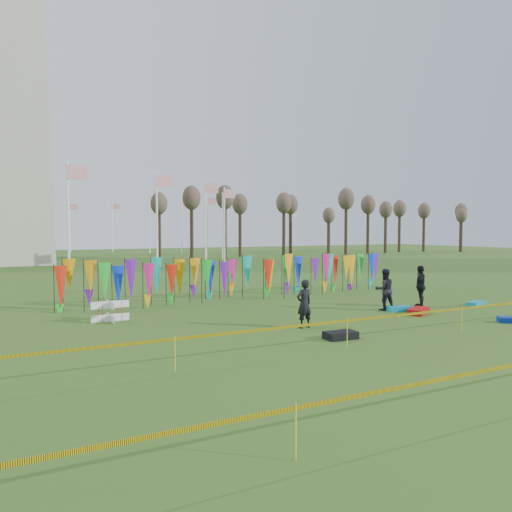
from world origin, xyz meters
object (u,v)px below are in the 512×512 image
kite_bag_blue (512,320)px  kite_bag_black (341,335)px  person_right (421,286)px  kite_bag_turquoise (399,309)px  kite_bag_red (418,311)px  person_mid (385,289)px  kite_bag_teal (476,304)px  person_left (304,304)px  box_kite (110,311)px

kite_bag_blue → kite_bag_black: 7.57m
person_right → kite_bag_black: bearing=-7.0°
kite_bag_turquoise → kite_bag_red: bearing=-80.6°
person_mid → kite_bag_turquoise: (0.39, -0.49, -0.81)m
kite_bag_turquoise → kite_bag_black: bearing=-149.9°
kite_bag_turquoise → kite_bag_teal: (4.30, -0.54, -0.01)m
kite_bag_turquoise → kite_bag_blue: (1.84, -4.07, -0.00)m
person_mid → kite_bag_blue: 5.14m
person_left → kite_bag_red: person_left is taller
kite_bag_teal → person_left: bearing=-176.2°
box_kite → kite_bag_blue: bearing=-28.5°
person_mid → kite_bag_turquoise: size_ratio=1.74×
kite_bag_red → kite_bag_teal: (4.14, 0.42, -0.03)m
person_right → person_mid: bearing=-35.5°
kite_bag_black → kite_bag_teal: 10.35m
person_left → person_mid: bearing=-169.1°
kite_bag_black → box_kite: bearing=132.3°
kite_bag_red → kite_bag_teal: kite_bag_red is taller
kite_bag_red → kite_bag_turquoise: bearing=99.4°
person_mid → kite_bag_teal: size_ratio=1.79×
person_left → kite_bag_red: size_ratio=1.31×
person_mid → kite_bag_red: size_ratio=1.36×
person_right → kite_bag_turquoise: size_ratio=1.83×
kite_bag_turquoise → kite_bag_teal: bearing=-7.2°
kite_bag_blue → kite_bag_black: (-7.53, 0.78, 0.02)m
person_right → kite_bag_blue: person_right is taller
kite_bag_black → kite_bag_teal: kite_bag_black is taller
box_kite → kite_bag_black: box_kite is taller
person_left → kite_bag_turquoise: (5.72, 1.21, -0.77)m
box_kite → person_right: (13.37, -2.85, 0.55)m
kite_bag_turquoise → person_right: bearing=13.9°
person_right → kite_bag_black: 8.32m
person_left → person_mid: size_ratio=0.96×
person_mid → kite_bag_red: bearing=127.6°
person_mid → kite_bag_teal: 4.87m
person_right → kite_bag_blue: (0.13, -4.49, -0.85)m
kite_bag_black → kite_bag_blue: bearing=-5.9°
kite_bag_turquoise → kite_bag_teal: kite_bag_turquoise is taller
box_kite → person_mid: person_mid is taller
kite_bag_red → person_right: bearing=41.8°
person_right → box_kite: bearing=-45.6°
kite_bag_turquoise → kite_bag_blue: size_ratio=1.05×
kite_bag_red → kite_bag_teal: size_ratio=1.32×
box_kite → person_left: size_ratio=0.47×
person_left → kite_bag_black: 2.21m
box_kite → kite_bag_teal: (15.96, -3.82, -0.31)m
kite_bag_black → person_mid: bearing=35.5°
kite_bag_teal → box_kite: bearing=166.6°
person_right → kite_bag_turquoise: 1.96m
person_left → kite_bag_turquoise: size_ratio=1.67×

